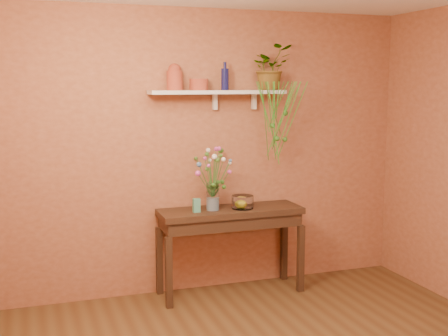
# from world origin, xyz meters

# --- Properties ---
(room) EXTENTS (4.04, 4.04, 2.70)m
(room) POSITION_xyz_m (0.00, 0.00, 1.35)
(room) COLOR brown
(room) RESTS_ON ground
(sideboard) EXTENTS (1.36, 0.44, 0.83)m
(sideboard) POSITION_xyz_m (0.14, 1.76, 0.71)
(sideboard) COLOR #392516
(sideboard) RESTS_ON ground
(wall_shelf) EXTENTS (1.30, 0.24, 0.19)m
(wall_shelf) POSITION_xyz_m (0.06, 1.87, 1.92)
(wall_shelf) COLOR white
(wall_shelf) RESTS_ON room
(terracotta_jug) EXTENTS (0.17, 0.17, 0.24)m
(terracotta_jug) POSITION_xyz_m (-0.36, 1.89, 2.05)
(terracotta_jug) COLOR #9F422C
(terracotta_jug) RESTS_ON wall_shelf
(terracotta_pot) EXTENTS (0.19, 0.19, 0.11)m
(terracotta_pot) POSITION_xyz_m (-0.13, 1.90, 1.99)
(terracotta_pot) COLOR #9F422C
(terracotta_pot) RESTS_ON wall_shelf
(blue_bottle) EXTENTS (0.09, 0.09, 0.26)m
(blue_bottle) POSITION_xyz_m (0.12, 1.86, 2.04)
(blue_bottle) COLOR #121345
(blue_bottle) RESTS_ON wall_shelf
(spider_plant) EXTENTS (0.41, 0.36, 0.43)m
(spider_plant) POSITION_xyz_m (0.59, 1.89, 2.15)
(spider_plant) COLOR #33651E
(spider_plant) RESTS_ON wall_shelf
(plant_fronds) EXTENTS (0.50, 0.38, 0.79)m
(plant_fronds) POSITION_xyz_m (0.61, 1.72, 1.66)
(plant_fronds) COLOR #33651E
(plant_fronds) RESTS_ON wall_shelf
(glass_vase) EXTENTS (0.12, 0.12, 0.25)m
(glass_vase) POSITION_xyz_m (-0.04, 1.75, 0.93)
(glass_vase) COLOR white
(glass_vase) RESTS_ON sideboard
(bouquet) EXTENTS (0.39, 0.53, 0.47)m
(bouquet) POSITION_xyz_m (-0.03, 1.76, 1.23)
(bouquet) COLOR #386B28
(bouquet) RESTS_ON glass_vase
(glass_bowl) EXTENTS (0.21, 0.21, 0.12)m
(glass_bowl) POSITION_xyz_m (0.25, 1.73, 0.88)
(glass_bowl) COLOR white
(glass_bowl) RESTS_ON sideboard
(lemon) EXTENTS (0.08, 0.08, 0.08)m
(lemon) POSITION_xyz_m (0.23, 1.72, 0.87)
(lemon) COLOR yellow
(lemon) RESTS_ON glass_bowl
(carton) EXTENTS (0.06, 0.05, 0.13)m
(carton) POSITION_xyz_m (-0.21, 1.71, 0.89)
(carton) COLOR teal
(carton) RESTS_ON sideboard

